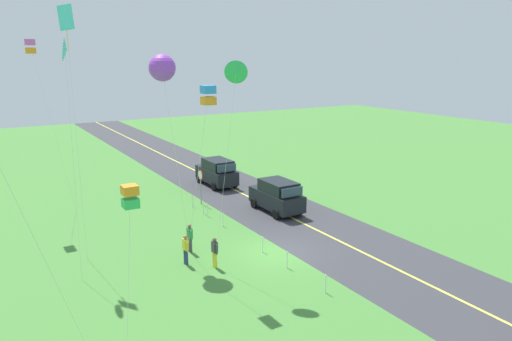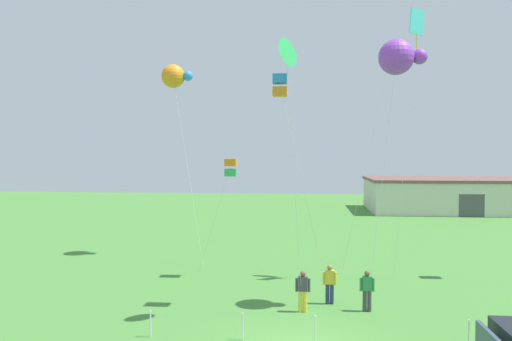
{
  "view_description": "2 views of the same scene",
  "coord_description": "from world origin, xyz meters",
  "px_view_note": "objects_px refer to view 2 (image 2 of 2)",
  "views": [
    {
      "loc": [
        -20.74,
        13.74,
        10.53
      ],
      "look_at": [
        -0.63,
        1.75,
        4.97
      ],
      "focal_mm": 33.93,
      "sensor_mm": 36.0,
      "label": 1
    },
    {
      "loc": [
        -0.01,
        -15.34,
        6.15
      ],
      "look_at": [
        -1.52,
        0.9,
        5.58
      ],
      "focal_mm": 34.98,
      "sensor_mm": 36.0,
      "label": 2
    }
  ],
  "objects_px": {
    "person_child_watcher": "(330,283)",
    "kite_pink_drift": "(417,28)",
    "kite_cyan_top": "(174,76)",
    "kite_blue_mid": "(286,54)",
    "person_adult_near": "(367,289)",
    "kite_red_low": "(398,57)",
    "person_adult_companion": "(303,290)",
    "kite_orange_near": "(231,168)",
    "kite_yellow_high": "(280,86)",
    "kite_purple_back": "(389,58)",
    "warehouse_distant": "(456,195)"
  },
  "relations": [
    {
      "from": "warehouse_distant",
      "to": "kite_orange_near",
      "type": "bearing_deg",
      "value": -123.31
    },
    {
      "from": "kite_red_low",
      "to": "kite_yellow_high",
      "type": "relative_size",
      "value": 1.15
    },
    {
      "from": "kite_blue_mid",
      "to": "kite_pink_drift",
      "type": "bearing_deg",
      "value": 46.27
    },
    {
      "from": "kite_yellow_high",
      "to": "kite_orange_near",
      "type": "relative_size",
      "value": 1.58
    },
    {
      "from": "kite_blue_mid",
      "to": "warehouse_distant",
      "type": "height_order",
      "value": "kite_blue_mid"
    },
    {
      "from": "person_child_watcher",
      "to": "kite_red_low",
      "type": "height_order",
      "value": "kite_red_low"
    },
    {
      "from": "person_adult_companion",
      "to": "kite_purple_back",
      "type": "xyz_separation_m",
      "value": [
        4.15,
        5.62,
        9.9
      ]
    },
    {
      "from": "person_adult_companion",
      "to": "kite_purple_back",
      "type": "distance_m",
      "value": 12.12
    },
    {
      "from": "person_adult_near",
      "to": "person_adult_companion",
      "type": "bearing_deg",
      "value": -4.0
    },
    {
      "from": "person_child_watcher",
      "to": "kite_pink_drift",
      "type": "xyz_separation_m",
      "value": [
        4.25,
        4.13,
        11.23
      ]
    },
    {
      "from": "kite_blue_mid",
      "to": "kite_yellow_high",
      "type": "xyz_separation_m",
      "value": [
        -0.29,
        1.58,
        -0.94
      ]
    },
    {
      "from": "person_adult_near",
      "to": "person_child_watcher",
      "type": "height_order",
      "value": "same"
    },
    {
      "from": "kite_pink_drift",
      "to": "warehouse_distant",
      "type": "distance_m",
      "value": 33.34
    },
    {
      "from": "kite_yellow_high",
      "to": "kite_purple_back",
      "type": "relative_size",
      "value": 0.81
    },
    {
      "from": "kite_yellow_high",
      "to": "kite_blue_mid",
      "type": "bearing_deg",
      "value": -79.61
    },
    {
      "from": "kite_yellow_high",
      "to": "kite_pink_drift",
      "type": "height_order",
      "value": "kite_pink_drift"
    },
    {
      "from": "kite_red_low",
      "to": "kite_purple_back",
      "type": "height_order",
      "value": "kite_purple_back"
    },
    {
      "from": "kite_yellow_high",
      "to": "kite_cyan_top",
      "type": "relative_size",
      "value": 0.81
    },
    {
      "from": "kite_pink_drift",
      "to": "kite_orange_near",
      "type": "height_order",
      "value": "kite_pink_drift"
    },
    {
      "from": "kite_pink_drift",
      "to": "kite_orange_near",
      "type": "xyz_separation_m",
      "value": [
        -8.88,
        -0.14,
        -6.67
      ]
    },
    {
      "from": "kite_orange_near",
      "to": "kite_purple_back",
      "type": "height_order",
      "value": "kite_purple_back"
    },
    {
      "from": "person_adult_companion",
      "to": "kite_pink_drift",
      "type": "distance_m",
      "value": 13.5
    },
    {
      "from": "kite_orange_near",
      "to": "kite_cyan_top",
      "type": "distance_m",
      "value": 8.5
    },
    {
      "from": "kite_orange_near",
      "to": "kite_purple_back",
      "type": "relative_size",
      "value": 0.52
    },
    {
      "from": "kite_red_low",
      "to": "kite_yellow_high",
      "type": "height_order",
      "value": "kite_red_low"
    },
    {
      "from": "person_child_watcher",
      "to": "kite_orange_near",
      "type": "xyz_separation_m",
      "value": [
        -4.63,
        3.99,
        4.56
      ]
    },
    {
      "from": "kite_purple_back",
      "to": "kite_blue_mid",
      "type": "bearing_deg",
      "value": -125.9
    },
    {
      "from": "person_child_watcher",
      "to": "kite_purple_back",
      "type": "xyz_separation_m",
      "value": [
        3.06,
        4.49,
        9.9
      ]
    },
    {
      "from": "person_child_watcher",
      "to": "kite_cyan_top",
      "type": "xyz_separation_m",
      "value": [
        -8.79,
        9.15,
        9.89
      ]
    },
    {
      "from": "kite_blue_mid",
      "to": "kite_purple_back",
      "type": "xyz_separation_m",
      "value": [
        4.78,
        6.6,
        1.03
      ]
    },
    {
      "from": "kite_yellow_high",
      "to": "kite_purple_back",
      "type": "distance_m",
      "value": 7.4
    },
    {
      "from": "person_adult_near",
      "to": "person_adult_companion",
      "type": "height_order",
      "value": "same"
    },
    {
      "from": "person_adult_near",
      "to": "kite_cyan_top",
      "type": "distance_m",
      "value": 17.36
    },
    {
      "from": "person_adult_near",
      "to": "kite_yellow_high",
      "type": "height_order",
      "value": "kite_yellow_high"
    },
    {
      "from": "person_child_watcher",
      "to": "kite_pink_drift",
      "type": "relative_size",
      "value": 0.12
    },
    {
      "from": "kite_blue_mid",
      "to": "kite_yellow_high",
      "type": "height_order",
      "value": "kite_blue_mid"
    },
    {
      "from": "person_child_watcher",
      "to": "warehouse_distant",
      "type": "height_order",
      "value": "warehouse_distant"
    },
    {
      "from": "kite_orange_near",
      "to": "person_adult_companion",
      "type": "bearing_deg",
      "value": -55.32
    },
    {
      "from": "kite_red_low",
      "to": "kite_purple_back",
      "type": "relative_size",
      "value": 0.94
    },
    {
      "from": "person_child_watcher",
      "to": "kite_cyan_top",
      "type": "bearing_deg",
      "value": 96.16
    },
    {
      "from": "kite_yellow_high",
      "to": "kite_orange_near",
      "type": "distance_m",
      "value": 6.22
    },
    {
      "from": "kite_blue_mid",
      "to": "warehouse_distant",
      "type": "distance_m",
      "value": 40.54
    },
    {
      "from": "person_child_watcher",
      "to": "warehouse_distant",
      "type": "distance_m",
      "value": 37.13
    },
    {
      "from": "person_adult_companion",
      "to": "kite_purple_back",
      "type": "bearing_deg",
      "value": -22.17
    },
    {
      "from": "person_adult_near",
      "to": "kite_red_low",
      "type": "relative_size",
      "value": 0.15
    },
    {
      "from": "person_adult_companion",
      "to": "kite_cyan_top",
      "type": "height_order",
      "value": "kite_cyan_top"
    },
    {
      "from": "person_adult_near",
      "to": "kite_orange_near",
      "type": "relative_size",
      "value": 0.27
    },
    {
      "from": "kite_cyan_top",
      "to": "person_adult_companion",
      "type": "bearing_deg",
      "value": -53.17
    },
    {
      "from": "person_adult_companion",
      "to": "warehouse_distant",
      "type": "distance_m",
      "value": 38.61
    },
    {
      "from": "kite_pink_drift",
      "to": "warehouse_distant",
      "type": "relative_size",
      "value": 0.71
    }
  ]
}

